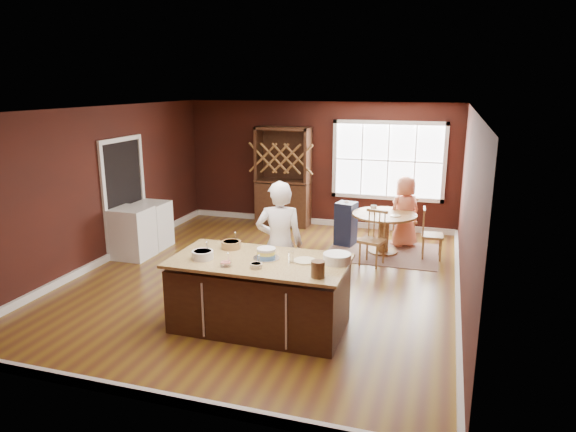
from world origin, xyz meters
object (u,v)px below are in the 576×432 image
object	(u,v)px
seated_woman	(405,212)
dryer	(152,225)
chair_east	(433,233)
hutch	(283,177)
chair_south	(372,238)
washer	(133,233)
chair_north	(404,219)
baker	(280,245)
high_chair	(346,223)
kitchen_island	(260,295)
dining_table	(384,225)
layer_cake	(266,253)
toddler	(348,204)

from	to	relation	value
seated_woman	dryer	size ratio (longest dim) A/B	1.56
chair_east	hutch	xyz separation A→B (m)	(-3.26, 1.39, 0.61)
chair_south	washer	world-z (taller)	chair_south
chair_east	chair_north	xyz separation A→B (m)	(-0.58, 0.90, -0.01)
baker	seated_woman	world-z (taller)	baker
chair_north	high_chair	bearing A→B (deg)	-4.05
washer	kitchen_island	bearing A→B (deg)	-31.12
kitchen_island	dryer	world-z (taller)	kitchen_island
washer	dining_table	bearing A→B (deg)	20.64
seated_woman	dryer	xyz separation A→B (m)	(-4.62, -1.49, -0.25)
kitchen_island	chair_south	bearing A→B (deg)	69.43
high_chair	chair_north	bearing A→B (deg)	40.07
kitchen_island	layer_cake	xyz separation A→B (m)	(0.07, 0.06, 0.55)
washer	dryer	distance (m)	0.64
chair_north	washer	bearing A→B (deg)	-4.38
chair_north	washer	xyz separation A→B (m)	(-4.59, -2.46, -0.00)
chair_east	high_chair	size ratio (longest dim) A/B	1.06
chair_north	hutch	distance (m)	2.79
seated_woman	chair_east	bearing A→B (deg)	94.02
kitchen_island	dryer	distance (m)	4.04
washer	dryer	xyz separation A→B (m)	(0.00, 0.64, -0.02)
chair_north	toddler	xyz separation A→B (m)	(-1.05, -0.49, 0.35)
baker	layer_cake	size ratio (longest dim) A/B	5.39
kitchen_island	seated_woman	world-z (taller)	seated_woman
baker	chair_north	xyz separation A→B (m)	(1.41, 3.65, -0.44)
chair_south	chair_north	size ratio (longest dim) A/B	1.05
kitchen_island	high_chair	xyz separation A→B (m)	(0.38, 3.78, 0.00)
seated_woman	layer_cake	bearing A→B (deg)	31.19
dining_table	dryer	world-z (taller)	dryer
seated_woman	washer	bearing A→B (deg)	-14.67
dining_table	chair_north	size ratio (longest dim) A/B	1.28
seated_woman	hutch	bearing A→B (deg)	-56.08
seated_woman	dining_table	bearing A→B (deg)	18.40
seated_woman	toddler	distance (m)	1.09
chair_south	toddler	bearing A→B (deg)	135.22
chair_east	dining_table	bearing A→B (deg)	82.25
chair_east	toddler	bearing A→B (deg)	72.10
dining_table	chair_north	xyz separation A→B (m)	(0.30, 0.84, -0.07)
dining_table	washer	bearing A→B (deg)	-159.36
dryer	layer_cake	bearing A→B (deg)	-37.63
kitchen_island	high_chair	size ratio (longest dim) A/B	2.52
layer_cake	baker	bearing A→B (deg)	93.32
dining_table	washer	world-z (taller)	washer
layer_cake	kitchen_island	bearing A→B (deg)	-142.30
high_chair	baker	bearing A→B (deg)	-84.83
chair_south	high_chair	size ratio (longest dim) A/B	1.09
dining_table	toddler	world-z (taller)	toddler
high_chair	chair_east	bearing A→B (deg)	0.31
chair_east	seated_woman	distance (m)	0.83
baker	layer_cake	distance (m)	0.66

